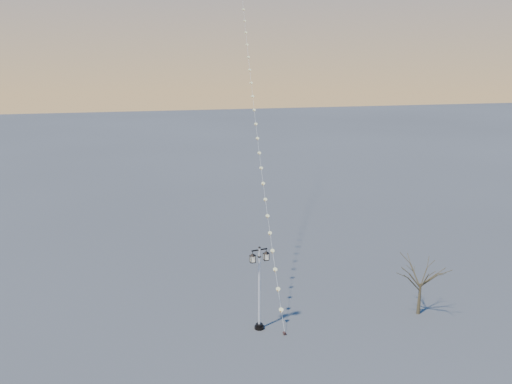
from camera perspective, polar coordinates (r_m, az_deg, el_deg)
name	(u,v)px	position (r m, az deg, el deg)	size (l,w,h in m)	color
ground	(292,332)	(30.39, 4.08, -15.32)	(300.00, 300.00, 0.00)	#4A4A4A
street_lamp	(259,284)	(29.37, 0.38, -10.26)	(1.27, 0.58, 5.05)	black
bare_tree	(421,275)	(32.74, 18.01, -8.86)	(2.19, 2.19, 3.64)	#493F28
kite_train	(254,86)	(42.91, -0.21, 11.73)	(6.06, 33.93, 26.58)	#321E1B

